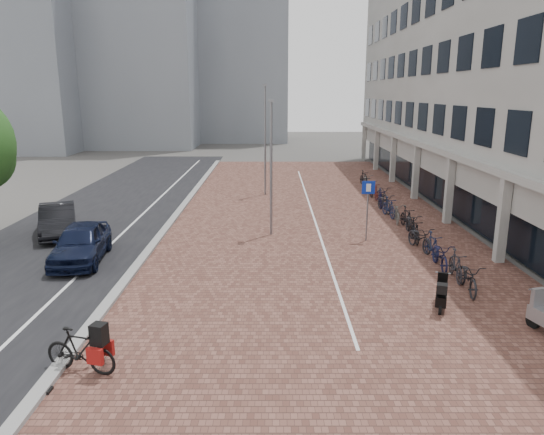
% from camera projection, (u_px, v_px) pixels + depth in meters
% --- Properties ---
extents(ground, '(140.00, 140.00, 0.00)m').
position_uv_depth(ground, '(272.00, 304.00, 15.85)').
color(ground, '#474442').
rests_on(ground, ground).
extents(plaza_brick, '(14.50, 42.00, 0.04)m').
position_uv_depth(plaza_brick, '(309.00, 214.00, 27.49)').
color(plaza_brick, brown).
rests_on(plaza_brick, ground).
extents(street_asphalt, '(8.00, 50.00, 0.03)m').
position_uv_depth(street_asphalt, '(106.00, 214.00, 27.49)').
color(street_asphalt, black).
rests_on(street_asphalt, ground).
extents(curb, '(0.35, 42.00, 0.14)m').
position_uv_depth(curb, '(178.00, 213.00, 27.48)').
color(curb, gray).
rests_on(curb, ground).
extents(lane_line, '(0.12, 44.00, 0.00)m').
position_uv_depth(lane_line, '(143.00, 214.00, 27.49)').
color(lane_line, white).
rests_on(lane_line, street_asphalt).
extents(parking_line, '(0.10, 30.00, 0.00)m').
position_uv_depth(parking_line, '(312.00, 213.00, 27.49)').
color(parking_line, white).
rests_on(parking_line, plaza_brick).
extents(office_building, '(8.40, 40.00, 15.00)m').
position_uv_depth(office_building, '(496.00, 56.00, 29.34)').
color(office_building, '#A5A59F').
rests_on(office_building, ground).
extents(bg_towers, '(33.00, 23.00, 32.00)m').
position_uv_depth(bg_towers, '(151.00, 26.00, 59.97)').
color(bg_towers, gray).
rests_on(bg_towers, ground).
extents(car_navy, '(2.25, 4.55, 1.49)m').
position_uv_depth(car_navy, '(81.00, 243.00, 19.71)').
color(car_navy, black).
rests_on(car_navy, ground).
extents(car_dark, '(2.97, 4.58, 1.42)m').
position_uv_depth(car_dark, '(58.00, 220.00, 23.35)').
color(car_dark, black).
rests_on(car_dark, ground).
extents(hero_bike, '(1.92, 1.00, 1.31)m').
position_uv_depth(hero_bike, '(80.00, 350.00, 11.88)').
color(hero_bike, black).
rests_on(hero_bike, ground).
extents(shoes, '(0.36, 0.30, 0.09)m').
position_uv_depth(shoes, '(44.00, 392.00, 11.12)').
color(shoes, black).
rests_on(shoes, ground).
extents(scooter_mid, '(0.91, 1.52, 1.00)m').
position_uv_depth(scooter_mid, '(441.00, 293.00, 15.44)').
color(scooter_mid, black).
rests_on(scooter_mid, ground).
extents(parking_sign, '(0.57, 0.09, 2.71)m').
position_uv_depth(parking_sign, '(368.00, 201.00, 22.06)').
color(parking_sign, slate).
rests_on(parking_sign, ground).
extents(lamp_near, '(0.12, 0.12, 6.07)m').
position_uv_depth(lamp_near, '(271.00, 170.00, 22.78)').
color(lamp_near, slate).
rests_on(lamp_near, ground).
extents(lamp_far, '(0.12, 0.12, 6.84)m').
position_uv_depth(lamp_far, '(265.00, 141.00, 31.79)').
color(lamp_far, gray).
rests_on(lamp_far, ground).
extents(bike_row, '(1.32, 21.46, 1.05)m').
position_uv_depth(bike_row, '(395.00, 210.00, 26.06)').
color(bike_row, black).
rests_on(bike_row, ground).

